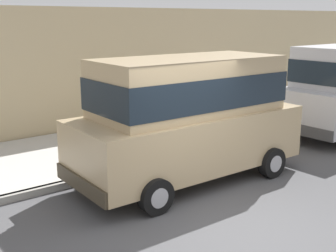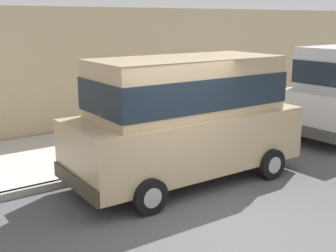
{
  "view_description": "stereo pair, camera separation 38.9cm",
  "coord_description": "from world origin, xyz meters",
  "views": [
    {
      "loc": [
        4.43,
        -4.75,
        3.25
      ],
      "look_at": [
        -3.27,
        1.2,
        0.85
      ],
      "focal_mm": 46.71,
      "sensor_mm": 36.0,
      "label": 1
    },
    {
      "loc": [
        4.66,
        -4.44,
        3.25
      ],
      "look_at": [
        -3.27,
        1.2,
        0.85
      ],
      "focal_mm": 46.71,
      "sensor_mm": 36.0,
      "label": 2
    }
  ],
  "objects": [
    {
      "name": "fire_hydrant",
      "position": [
        -3.65,
        4.89,
        0.48
      ],
      "size": [
        0.34,
        0.24,
        0.72
      ],
      "color": "red",
      "rests_on": "sidewalk"
    },
    {
      "name": "car_tan_van",
      "position": [
        -2.09,
        0.81,
        1.39
      ],
      "size": [
        2.18,
        4.92,
        2.52
      ],
      "color": "tan",
      "rests_on": "ground"
    },
    {
      "name": "building_facade",
      "position": [
        -7.1,
        4.41,
        1.78
      ],
      "size": [
        0.5,
        20.0,
        3.57
      ],
      "primitive_type": "cube",
      "color": "tan",
      "rests_on": "ground"
    },
    {
      "name": "dog_black",
      "position": [
        -5.1,
        1.83,
        0.43
      ],
      "size": [
        0.6,
        0.54,
        0.49
      ],
      "color": "black",
      "rests_on": "sidewalk"
    },
    {
      "name": "sidewalk",
      "position": [
        -5.0,
        0.0,
        0.07
      ],
      "size": [
        3.6,
        64.0,
        0.14
      ],
      "primitive_type": "cube",
      "color": "#B7B5AD",
      "rests_on": "ground"
    },
    {
      "name": "curb",
      "position": [
        -3.2,
        0.0,
        0.07
      ],
      "size": [
        0.16,
        64.0,
        0.14
      ],
      "primitive_type": "cube",
      "color": "gray",
      "rests_on": "ground"
    },
    {
      "name": "ground_plane",
      "position": [
        0.0,
        0.0,
        0.0
      ],
      "size": [
        80.0,
        80.0,
        0.0
      ],
      "primitive_type": "plane",
      "color": "#4C4C4F"
    }
  ]
}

